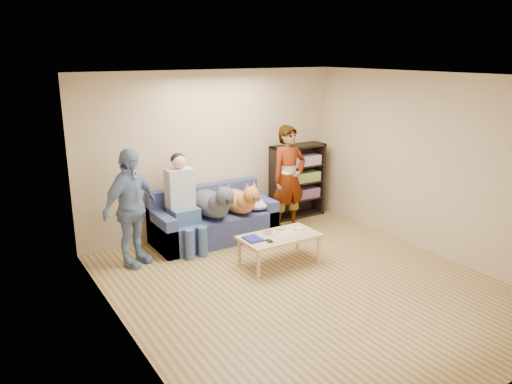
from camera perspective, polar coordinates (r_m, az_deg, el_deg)
ground at (r=6.47m, az=5.68°, el=-10.62°), size 5.00×5.00×0.00m
ceiling at (r=5.80m, az=6.39°, el=13.03°), size 5.00×5.00×0.00m
wall_back at (r=8.07m, az=-4.86°, el=4.54°), size 4.50×0.00×4.50m
wall_front at (r=4.41m, az=26.31°, el=-6.81°), size 4.50×0.00×4.50m
wall_left at (r=5.01m, az=-14.89°, el=-3.02°), size 0.00×5.00×5.00m
wall_right at (r=7.56m, az=19.70°, el=2.88°), size 0.00×5.00×5.00m
blanket at (r=7.98m, az=0.25°, el=-1.44°), size 0.43×0.37×0.15m
person_standing_right at (r=8.14m, az=3.76°, el=1.55°), size 0.64×0.43×1.74m
person_standing_left at (r=6.97m, az=-14.15°, el=-1.81°), size 1.03×0.82×1.64m
held_controller at (r=7.83m, az=3.44°, el=2.20°), size 0.08×0.12×0.03m
notebook_blue at (r=6.75m, az=-0.36°, el=-5.37°), size 0.20×0.26×0.03m
papers at (r=6.87m, az=3.52°, el=-5.07°), size 0.26×0.20×0.02m
magazine at (r=6.89m, az=3.63°, el=-4.87°), size 0.22×0.17×0.01m
camera_silver at (r=6.94m, az=1.32°, el=-4.66°), size 0.11×0.06×0.05m
controller_a at (r=7.14m, az=4.11°, el=-4.18°), size 0.04×0.13×0.03m
controller_b at (r=7.13m, az=5.01°, el=-4.25°), size 0.09×0.06×0.03m
headphone_cup_a at (r=7.01m, az=4.15°, el=-4.62°), size 0.07×0.07×0.02m
headphone_cup_b at (r=7.07m, az=3.77°, el=-4.43°), size 0.07×0.07×0.02m
pen_orange at (r=6.78m, az=3.32°, el=-5.37°), size 0.13×0.06×0.01m
pen_black at (r=7.12m, az=2.68°, el=-4.31°), size 0.13×0.08×0.01m
wallet at (r=6.69m, az=1.50°, el=-5.61°), size 0.07×0.12×0.02m
sofa at (r=7.89m, az=-4.98°, el=-3.43°), size 1.90×0.85×0.82m
person_seated at (r=7.41m, az=-8.34°, el=-0.81°), size 0.40×0.73×1.47m
dog_gray at (r=7.58m, az=-4.97°, el=-1.23°), size 0.45×1.27×0.65m
dog_tan at (r=7.77m, az=-1.92°, el=-0.95°), size 0.40×1.16×0.59m
coffee_table at (r=6.93m, az=2.70°, el=-5.32°), size 1.10×0.60×0.42m
bookshelf at (r=8.87m, az=4.70°, el=1.45°), size 1.00×0.34×1.30m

